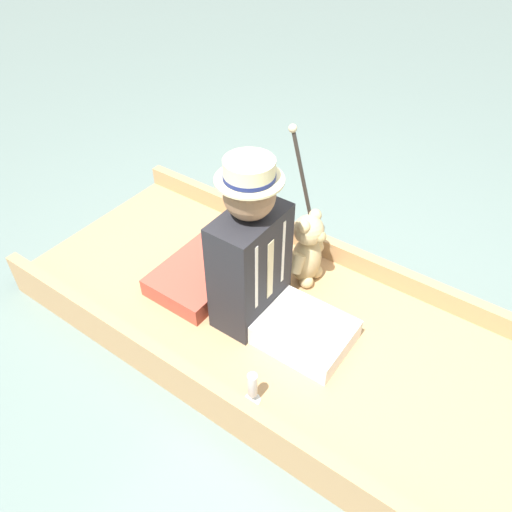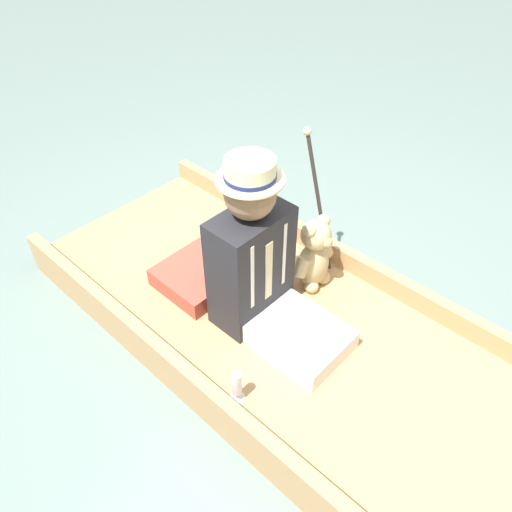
% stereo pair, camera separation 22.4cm
% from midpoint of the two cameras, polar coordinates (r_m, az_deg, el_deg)
% --- Properties ---
extents(ground_plane, '(16.00, 16.00, 0.00)m').
position_cam_midpoint_polar(ground_plane, '(2.60, 4.47, -8.93)').
color(ground_plane, slate).
extents(punt_boat, '(1.16, 2.66, 0.24)m').
position_cam_midpoint_polar(punt_boat, '(2.54, 4.56, -7.85)').
color(punt_boat, tan).
rests_on(punt_boat, ground_plane).
extents(seat_cushion, '(0.54, 0.38, 0.10)m').
position_cam_midpoint_polar(seat_cushion, '(2.67, -2.97, -1.56)').
color(seat_cushion, '#B24738').
rests_on(seat_cushion, punt_boat).
extents(seated_person, '(0.38, 0.67, 0.87)m').
position_cam_midpoint_polar(seated_person, '(2.26, 3.35, -1.34)').
color(seated_person, white).
rests_on(seated_person, punt_boat).
extents(teddy_bear, '(0.30, 0.17, 0.42)m').
position_cam_midpoint_polar(teddy_bear, '(2.56, 9.20, -0.04)').
color(teddy_bear, tan).
rests_on(teddy_bear, punt_boat).
extents(wine_glass, '(0.07, 0.07, 0.17)m').
position_cam_midpoint_polar(wine_glass, '(2.13, 0.88, -14.74)').
color(wine_glass, silver).
rests_on(wine_glass, punt_boat).
extents(walking_cane, '(0.04, 0.25, 0.77)m').
position_cam_midpoint_polar(walking_cane, '(2.58, 9.45, 7.42)').
color(walking_cane, '#2D2823').
rests_on(walking_cane, punt_boat).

